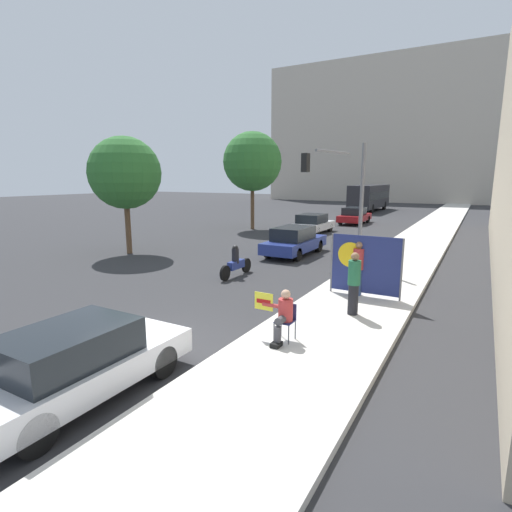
# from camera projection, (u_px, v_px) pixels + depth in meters

# --- Properties ---
(ground_plane) EXTENTS (160.00, 160.00, 0.00)m
(ground_plane) POSITION_uv_depth(u_px,v_px,m) (160.00, 350.00, 9.13)
(ground_plane) COLOR #303033
(sidewalk_curb) EXTENTS (3.23, 90.00, 0.16)m
(sidewalk_curb) POSITION_uv_depth(u_px,v_px,m) (408.00, 253.00, 20.46)
(sidewalk_curb) COLOR beige
(sidewalk_curb) RESTS_ON ground_plane
(building_backdrop_far) EXTENTS (52.00, 12.00, 22.44)m
(building_backdrop_far) POSITION_uv_depth(u_px,v_px,m) (433.00, 131.00, 63.78)
(building_backdrop_far) COLOR #BCB2A3
(building_backdrop_far) RESTS_ON ground_plane
(seated_protester) EXTENTS (0.97, 0.77, 1.21)m
(seated_protester) POSITION_uv_depth(u_px,v_px,m) (283.00, 314.00, 9.13)
(seated_protester) COLOR #474C56
(seated_protester) RESTS_ON sidewalk_curb
(jogger_on_sidewalk) EXTENTS (0.34, 0.34, 1.74)m
(jogger_on_sidewalk) POSITION_uv_depth(u_px,v_px,m) (354.00, 283.00, 10.87)
(jogger_on_sidewalk) COLOR black
(jogger_on_sidewalk) RESTS_ON sidewalk_curb
(pedestrian_behind) EXTENTS (0.34, 0.34, 1.74)m
(pedestrian_behind) POSITION_uv_depth(u_px,v_px,m) (358.00, 268.00, 12.70)
(pedestrian_behind) COLOR #334775
(pedestrian_behind) RESTS_ON sidewalk_curb
(protest_banner) EXTENTS (2.26, 0.06, 1.94)m
(protest_banner) POSITION_uv_depth(u_px,v_px,m) (365.00, 265.00, 12.57)
(protest_banner) COLOR slate
(protest_banner) RESTS_ON sidewalk_curb
(traffic_light_pole) EXTENTS (3.01, 2.78, 5.10)m
(traffic_light_pole) POSITION_uv_depth(u_px,v_px,m) (338.00, 184.00, 17.15)
(traffic_light_pole) COLOR slate
(traffic_light_pole) RESTS_ON sidewalk_curb
(parked_car_curbside) EXTENTS (1.71, 4.19, 1.36)m
(parked_car_curbside) POSITION_uv_depth(u_px,v_px,m) (76.00, 363.00, 6.98)
(parked_car_curbside) COLOR silver
(parked_car_curbside) RESTS_ON ground_plane
(car_on_road_nearest) EXTENTS (1.77, 4.52, 1.45)m
(car_on_road_nearest) POSITION_uv_depth(u_px,v_px,m) (294.00, 241.00, 20.23)
(car_on_road_nearest) COLOR navy
(car_on_road_nearest) RESTS_ON ground_plane
(car_on_road_midblock) EXTENTS (1.89, 4.20, 1.36)m
(car_on_road_midblock) POSITION_uv_depth(u_px,v_px,m) (312.00, 223.00, 28.24)
(car_on_road_midblock) COLOR silver
(car_on_road_midblock) RESTS_ON ground_plane
(car_on_road_distant) EXTENTS (1.80, 4.51, 1.40)m
(car_on_road_distant) POSITION_uv_depth(u_px,v_px,m) (355.00, 216.00, 34.01)
(car_on_road_distant) COLOR maroon
(car_on_road_distant) RESTS_ON ground_plane
(city_bus_on_road) EXTENTS (2.49, 10.08, 3.03)m
(city_bus_on_road) POSITION_uv_depth(u_px,v_px,m) (369.00, 196.00, 46.74)
(city_bus_on_road) COLOR #232328
(city_bus_on_road) RESTS_ON ground_plane
(motorcycle_on_road) EXTENTS (0.28, 2.18, 1.27)m
(motorcycle_on_road) POSITION_uv_depth(u_px,v_px,m) (236.00, 263.00, 15.81)
(motorcycle_on_road) COLOR navy
(motorcycle_on_road) RESTS_ON ground_plane
(street_tree_near_curb) EXTENTS (3.62, 3.62, 5.92)m
(street_tree_near_curb) POSITION_uv_depth(u_px,v_px,m) (125.00, 173.00, 20.02)
(street_tree_near_curb) COLOR brown
(street_tree_near_curb) RESTS_ON ground_plane
(street_tree_midblock) EXTENTS (4.37, 4.37, 7.24)m
(street_tree_midblock) POSITION_uv_depth(u_px,v_px,m) (252.00, 162.00, 29.63)
(street_tree_midblock) COLOR brown
(street_tree_midblock) RESTS_ON ground_plane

